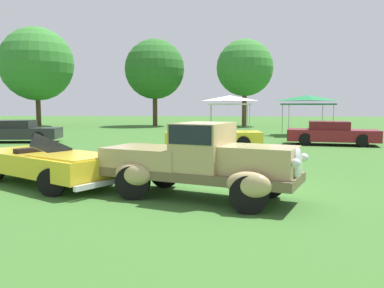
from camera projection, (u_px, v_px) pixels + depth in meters
The scene contains 11 objects.
ground_plane at pixel (229, 194), 9.43m from camera, with size 120.00×120.00×0.00m, color #386628.
feature_pickup_truck at pixel (200, 160), 8.90m from camera, with size 4.69×2.99×1.70m.
neighbor_convertible at pixel (49, 162), 10.50m from camera, with size 4.71×3.82×1.40m.
show_car_charcoal at pixel (18, 131), 22.13m from camera, with size 4.57×2.20×1.22m.
show_car_yellow at pixel (212, 136), 19.14m from camera, with size 4.66×2.03×1.22m.
show_car_burgundy at pixel (332, 133), 20.67m from camera, with size 4.76×2.48×1.22m.
canopy_tent_left_field at pixel (230, 100), 27.73m from camera, with size 2.89×2.89×2.71m.
canopy_tent_center_field at pixel (307, 99), 26.62m from camera, with size 3.09×3.09×2.71m.
treeline_far_left at pixel (37, 64), 37.27m from camera, with size 6.80×6.80×9.23m.
treeline_mid_left at pixel (155, 69), 37.91m from camera, with size 5.65×5.65×8.23m.
treeline_center at pixel (245, 68), 37.71m from camera, with size 5.35×5.35×8.20m.
Camera 1 is at (-0.15, -9.30, 2.11)m, focal length 37.38 mm.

